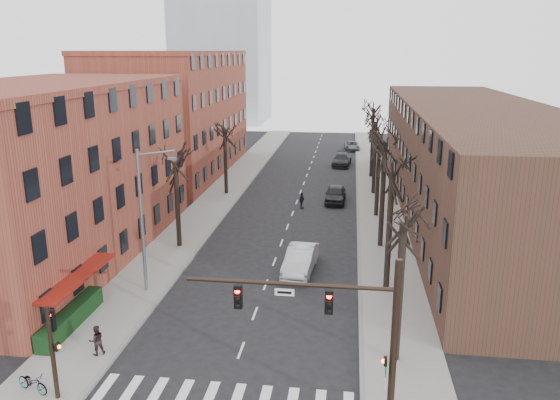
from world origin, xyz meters
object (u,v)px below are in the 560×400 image
(parked_car_near, at_px, (336,194))
(bicycle, at_px, (33,382))
(parked_car_mid, at_px, (342,160))
(silver_sedan, at_px, (300,260))

(parked_car_near, bearing_deg, bicycle, -108.68)
(parked_car_mid, bearing_deg, bicycle, -98.29)
(bicycle, bearing_deg, parked_car_mid, 5.84)
(parked_car_mid, relative_size, bicycle, 3.12)
(silver_sedan, relative_size, parked_car_mid, 0.95)
(parked_car_near, bearing_deg, silver_sedan, -94.42)
(bicycle, bearing_deg, parked_car_near, -0.63)
(silver_sedan, height_order, parked_car_near, silver_sedan)
(parked_car_mid, xyz_separation_m, bicycle, (-12.31, -51.16, -0.18))
(parked_car_mid, bearing_deg, silver_sedan, -88.02)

